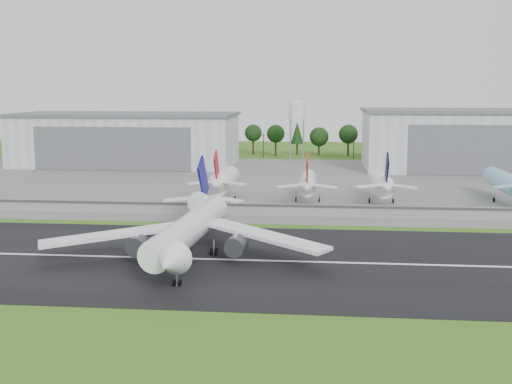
# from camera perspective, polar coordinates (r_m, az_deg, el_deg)

# --- Properties ---
(ground) EXTENTS (600.00, 600.00, 0.00)m
(ground) POSITION_cam_1_polar(r_m,az_deg,el_deg) (118.08, 2.82, -7.50)
(ground) COLOR #375F16
(ground) RESTS_ON ground
(runway) EXTENTS (320.00, 60.00, 0.10)m
(runway) POSITION_cam_1_polar(r_m,az_deg,el_deg) (127.67, 3.05, -6.19)
(runway) COLOR black
(runway) RESTS_ON ground
(runway_centerline) EXTENTS (220.00, 1.00, 0.02)m
(runway_centerline) POSITION_cam_1_polar(r_m,az_deg,el_deg) (127.66, 3.05, -6.16)
(runway_centerline) COLOR white
(runway_centerline) RESTS_ON runway
(apron) EXTENTS (320.00, 150.00, 0.10)m
(apron) POSITION_cam_1_polar(r_m,az_deg,el_deg) (235.49, 4.29, 0.91)
(apron) COLOR slate
(apron) RESTS_ON ground
(blast_fence) EXTENTS (240.00, 0.61, 3.50)m
(blast_fence) POSITION_cam_1_polar(r_m,az_deg,el_deg) (171.09, 3.75, -1.63)
(blast_fence) COLOR gray
(blast_fence) RESTS_ON ground
(hangar_west) EXTENTS (97.00, 44.00, 23.20)m
(hangar_west) POSITION_cam_1_polar(r_m,az_deg,el_deg) (291.58, -11.43, 4.64)
(hangar_west) COLOR silver
(hangar_west) RESTS_ON ground
(hangar_east) EXTENTS (102.00, 47.00, 25.20)m
(hangar_east) POSITION_cam_1_polar(r_m,az_deg,el_deg) (287.27, 19.72, 4.42)
(hangar_east) COLOR silver
(hangar_east) RESTS_ON ground
(water_tower) EXTENTS (8.40, 8.40, 29.40)m
(water_tower) POSITION_cam_1_polar(r_m,az_deg,el_deg) (298.31, 3.69, 7.39)
(water_tower) COLOR #99999E
(water_tower) RESTS_ON ground
(utility_poles) EXTENTS (230.00, 3.00, 12.00)m
(utility_poles) POSITION_cam_1_polar(r_m,az_deg,el_deg) (314.86, 4.65, 2.99)
(utility_poles) COLOR black
(utility_poles) RESTS_ON ground
(treeline) EXTENTS (320.00, 16.00, 22.00)m
(treeline) POSITION_cam_1_polar(r_m,az_deg,el_deg) (329.78, 4.70, 3.27)
(treeline) COLOR black
(treeline) RESTS_ON ground
(main_airliner) EXTENTS (57.13, 59.26, 18.17)m
(main_airliner) POSITION_cam_1_polar(r_m,az_deg,el_deg) (128.48, -5.93, -3.90)
(main_airliner) COLOR white
(main_airliner) RESTS_ON runway
(parked_jet_red_a) EXTENTS (7.36, 31.29, 16.84)m
(parked_jet_red_a) POSITION_cam_1_polar(r_m,az_deg,el_deg) (193.72, -2.96, 1.00)
(parked_jet_red_a) COLOR white
(parked_jet_red_a) RESTS_ON ground
(parked_jet_red_b) EXTENTS (7.36, 31.29, 16.35)m
(parked_jet_red_b) POSITION_cam_1_polar(r_m,az_deg,el_deg) (191.58, 4.62, 0.76)
(parked_jet_red_b) COLOR white
(parked_jet_red_b) RESTS_ON ground
(parked_jet_navy) EXTENTS (7.36, 31.29, 16.63)m
(parked_jet_navy) POSITION_cam_1_polar(r_m,az_deg,el_deg) (192.47, 11.15, 0.73)
(parked_jet_navy) COLOR white
(parked_jet_navy) RESTS_ON ground
(parked_jet_skyblue) EXTENTS (7.36, 37.29, 16.79)m
(parked_jet_skyblue) POSITION_cam_1_polar(r_m,az_deg,el_deg) (204.35, 21.52, 0.77)
(parked_jet_skyblue) COLOR #84CAE4
(parked_jet_skyblue) RESTS_ON ground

